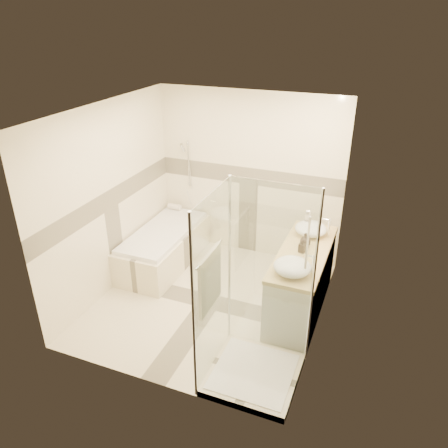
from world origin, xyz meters
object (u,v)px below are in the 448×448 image
at_px(shower_enclosure, 246,332).
at_px(vessel_sink_far, 292,267).
at_px(bathtub, 164,245).
at_px(vanity, 301,280).
at_px(vessel_sink_near, 311,229).
at_px(amenity_bottle_a, 302,246).
at_px(amenity_bottle_b, 305,240).

bearing_deg(shower_enclosure, vessel_sink_far, 69.54).
relative_size(bathtub, vanity, 1.05).
xyz_separation_m(vessel_sink_near, amenity_bottle_a, (0.00, -0.50, 0.00)).
distance_m(vessel_sink_near, vessel_sink_far, 1.00).
xyz_separation_m(vessel_sink_far, amenity_bottle_a, (0.00, 0.50, -0.00)).
distance_m(vanity, shower_enclosure, 1.31).
xyz_separation_m(shower_enclosure, vessel_sink_far, (0.27, 0.73, 0.43)).
height_order(vanity, amenity_bottle_b, amenity_bottle_b).
distance_m(shower_enclosure, vessel_sink_far, 0.89).
xyz_separation_m(bathtub, amenity_bottle_b, (2.13, -0.22, 0.63)).
xyz_separation_m(shower_enclosure, amenity_bottle_b, (0.27, 1.40, 0.43)).
bearing_deg(vessel_sink_far, shower_enclosure, -110.46).
height_order(vanity, amenity_bottle_a, amenity_bottle_a).
distance_m(shower_enclosure, vessel_sink_near, 1.80).
bearing_deg(amenity_bottle_b, vessel_sink_far, -90.00).
height_order(shower_enclosure, amenity_bottle_a, shower_enclosure).
height_order(shower_enclosure, vessel_sink_far, shower_enclosure).
distance_m(vessel_sink_near, amenity_bottle_b, 0.33).
distance_m(vessel_sink_far, amenity_bottle_b, 0.67).
height_order(vanity, vessel_sink_near, vessel_sink_near).
xyz_separation_m(amenity_bottle_a, amenity_bottle_b, (0.00, 0.17, 0.00)).
relative_size(shower_enclosure, amenity_bottle_a, 12.12).
xyz_separation_m(bathtub, vessel_sink_far, (2.13, -0.89, 0.63)).
bearing_deg(vanity, amenity_bottle_a, -120.00).
bearing_deg(vessel_sink_far, vessel_sink_near, 90.00).
distance_m(vanity, amenity_bottle_b, 0.53).
height_order(amenity_bottle_a, amenity_bottle_b, amenity_bottle_b).
bearing_deg(bathtub, amenity_bottle_a, -10.23).
bearing_deg(vanity, vessel_sink_near, 92.48).
height_order(vanity, vessel_sink_far, vessel_sink_far).
height_order(bathtub, vessel_sink_far, vessel_sink_far).
bearing_deg(vessel_sink_near, vanity, -87.52).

